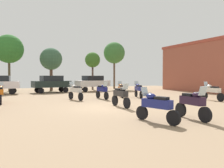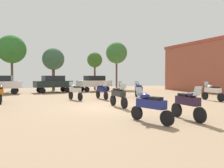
{
  "view_description": "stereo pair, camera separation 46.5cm",
  "coord_description": "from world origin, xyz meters",
  "px_view_note": "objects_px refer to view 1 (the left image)",
  "views": [
    {
      "loc": [
        -5.25,
        -12.27,
        1.92
      ],
      "look_at": [
        2.7,
        5.36,
        1.26
      ],
      "focal_mm": 35.32,
      "sensor_mm": 36.0,
      "label": 1
    },
    {
      "loc": [
        -4.83,
        -12.45,
        1.92
      ],
      "look_at": [
        2.7,
        5.36,
        1.26
      ],
      "focal_mm": 35.32,
      "sensor_mm": 36.0,
      "label": 2
    }
  ],
  "objects_px": {
    "tree_2": "(9,49)",
    "motorcycle_10": "(102,90)",
    "motorcycle_8": "(156,105)",
    "car_1": "(93,82)",
    "tree_3": "(114,53)",
    "motorcycle_2": "(121,89)",
    "motorcycle_12": "(138,90)",
    "tree_5": "(93,60)",
    "motorcycle_4": "(75,91)",
    "motorcycle_7": "(193,103)",
    "motorcycle_1": "(1,93)",
    "car_3": "(52,83)",
    "motorcycle_5": "(121,95)",
    "motorcycle_3": "(212,91)",
    "tree_1": "(51,59)"
  },
  "relations": [
    {
      "from": "motorcycle_4",
      "to": "motorcycle_10",
      "type": "distance_m",
      "value": 2.28
    },
    {
      "from": "motorcycle_1",
      "to": "motorcycle_2",
      "type": "distance_m",
      "value": 9.93
    },
    {
      "from": "motorcycle_1",
      "to": "motorcycle_8",
      "type": "distance_m",
      "value": 11.62
    },
    {
      "from": "motorcycle_2",
      "to": "motorcycle_4",
      "type": "bearing_deg",
      "value": -153.64
    },
    {
      "from": "motorcycle_4",
      "to": "motorcycle_5",
      "type": "distance_m",
      "value": 5.42
    },
    {
      "from": "motorcycle_5",
      "to": "motorcycle_3",
      "type": "bearing_deg",
      "value": 179.84
    },
    {
      "from": "motorcycle_4",
      "to": "car_3",
      "type": "height_order",
      "value": "car_3"
    },
    {
      "from": "motorcycle_5",
      "to": "motorcycle_10",
      "type": "height_order",
      "value": "motorcycle_5"
    },
    {
      "from": "motorcycle_1",
      "to": "motorcycle_10",
      "type": "distance_m",
      "value": 7.68
    },
    {
      "from": "motorcycle_10",
      "to": "car_3",
      "type": "xyz_separation_m",
      "value": [
        -2.72,
        9.26,
        0.44
      ]
    },
    {
      "from": "motorcycle_4",
      "to": "motorcycle_10",
      "type": "relative_size",
      "value": 1.03
    },
    {
      "from": "motorcycle_8",
      "to": "tree_5",
      "type": "xyz_separation_m",
      "value": [
        5.24,
        22.92,
        3.55
      ]
    },
    {
      "from": "motorcycle_3",
      "to": "motorcycle_4",
      "type": "distance_m",
      "value": 10.9
    },
    {
      "from": "motorcycle_12",
      "to": "tree_5",
      "type": "distance_m",
      "value": 13.9
    },
    {
      "from": "motorcycle_8",
      "to": "tree_3",
      "type": "height_order",
      "value": "tree_3"
    },
    {
      "from": "car_1",
      "to": "motorcycle_2",
      "type": "bearing_deg",
      "value": 167.72
    },
    {
      "from": "motorcycle_2",
      "to": "car_1",
      "type": "bearing_deg",
      "value": 105.27
    },
    {
      "from": "motorcycle_5",
      "to": "motorcycle_8",
      "type": "bearing_deg",
      "value": 78.55
    },
    {
      "from": "car_1",
      "to": "motorcycle_12",
      "type": "bearing_deg",
      "value": 174.72
    },
    {
      "from": "car_3",
      "to": "tree_3",
      "type": "bearing_deg",
      "value": -76.16
    },
    {
      "from": "motorcycle_1",
      "to": "motorcycle_3",
      "type": "relative_size",
      "value": 1.0
    },
    {
      "from": "motorcycle_5",
      "to": "motorcycle_10",
      "type": "relative_size",
      "value": 1.0
    },
    {
      "from": "motorcycle_2",
      "to": "tree_3",
      "type": "height_order",
      "value": "tree_3"
    },
    {
      "from": "tree_1",
      "to": "motorcycle_10",
      "type": "bearing_deg",
      "value": -81.03
    },
    {
      "from": "motorcycle_8",
      "to": "car_1",
      "type": "distance_m",
      "value": 19.72
    },
    {
      "from": "motorcycle_4",
      "to": "motorcycle_5",
      "type": "bearing_deg",
      "value": -87.39
    },
    {
      "from": "motorcycle_1",
      "to": "car_3",
      "type": "xyz_separation_m",
      "value": [
        4.96,
        9.21,
        0.43
      ]
    },
    {
      "from": "motorcycle_2",
      "to": "car_3",
      "type": "bearing_deg",
      "value": 137.6
    },
    {
      "from": "motorcycle_1",
      "to": "motorcycle_2",
      "type": "relative_size",
      "value": 1.12
    },
    {
      "from": "tree_2",
      "to": "tree_5",
      "type": "height_order",
      "value": "tree_2"
    },
    {
      "from": "motorcycle_4",
      "to": "motorcycle_1",
      "type": "bearing_deg",
      "value": 167.46
    },
    {
      "from": "motorcycle_1",
      "to": "tree_2",
      "type": "relative_size",
      "value": 0.32
    },
    {
      "from": "tree_2",
      "to": "tree_5",
      "type": "xyz_separation_m",
      "value": [
        11.02,
        -0.44,
        -1.1
      ]
    },
    {
      "from": "motorcycle_1",
      "to": "motorcycle_5",
      "type": "bearing_deg",
      "value": -38.65
    },
    {
      "from": "motorcycle_1",
      "to": "motorcycle_4",
      "type": "relative_size",
      "value": 1.01
    },
    {
      "from": "motorcycle_5",
      "to": "motorcycle_2",
      "type": "bearing_deg",
      "value": -119.33
    },
    {
      "from": "motorcycle_2",
      "to": "tree_2",
      "type": "relative_size",
      "value": 0.28
    },
    {
      "from": "motorcycle_2",
      "to": "motorcycle_1",
      "type": "bearing_deg",
      "value": -158.11
    },
    {
      "from": "motorcycle_12",
      "to": "motorcycle_7",
      "type": "bearing_deg",
      "value": -92.52
    },
    {
      "from": "tree_2",
      "to": "motorcycle_12",
      "type": "bearing_deg",
      "value": -52.47
    },
    {
      "from": "tree_2",
      "to": "motorcycle_10",
      "type": "bearing_deg",
      "value": -61.78
    },
    {
      "from": "tree_5",
      "to": "motorcycle_2",
      "type": "bearing_deg",
      "value": -97.08
    },
    {
      "from": "motorcycle_5",
      "to": "motorcycle_10",
      "type": "bearing_deg",
      "value": -101.26
    },
    {
      "from": "motorcycle_1",
      "to": "car_3",
      "type": "distance_m",
      "value": 10.47
    },
    {
      "from": "motorcycle_2",
      "to": "tree_5",
      "type": "xyz_separation_m",
      "value": [
        1.52,
        12.25,
        3.55
      ]
    },
    {
      "from": "motorcycle_7",
      "to": "tree_5",
      "type": "relative_size",
      "value": 0.4
    },
    {
      "from": "motorcycle_12",
      "to": "motorcycle_2",
      "type": "bearing_deg",
      "value": 149.55
    },
    {
      "from": "motorcycle_2",
      "to": "motorcycle_12",
      "type": "height_order",
      "value": "motorcycle_12"
    },
    {
      "from": "motorcycle_8",
      "to": "motorcycle_12",
      "type": "relative_size",
      "value": 0.96
    },
    {
      "from": "tree_3",
      "to": "car_3",
      "type": "bearing_deg",
      "value": -156.14
    }
  ]
}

